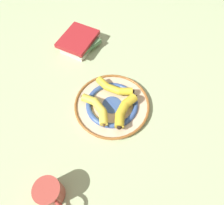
{
  "coord_description": "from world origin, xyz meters",
  "views": [
    {
      "loc": [
        0.49,
        -0.06,
        0.85
      ],
      "look_at": [
        0.01,
        0.03,
        0.04
      ],
      "focal_mm": 35.0,
      "sensor_mm": 36.0,
      "label": 1
    }
  ],
  "objects_px": {
    "banana_a": "(124,109)",
    "banana_c": "(113,88)",
    "coffee_mug": "(50,193)",
    "banana_b": "(98,108)",
    "decorative_bowl": "(112,105)",
    "book_stack": "(80,41)"
  },
  "relations": [
    {
      "from": "banana_b",
      "to": "banana_c",
      "type": "xyz_separation_m",
      "value": [
        -0.09,
        0.08,
        -0.0
      ]
    },
    {
      "from": "decorative_bowl",
      "to": "banana_b",
      "type": "height_order",
      "value": "banana_b"
    },
    {
      "from": "coffee_mug",
      "to": "banana_a",
      "type": "bearing_deg",
      "value": 96.81
    },
    {
      "from": "banana_c",
      "to": "coffee_mug",
      "type": "distance_m",
      "value": 0.49
    },
    {
      "from": "banana_b",
      "to": "book_stack",
      "type": "bearing_deg",
      "value": -21.16
    },
    {
      "from": "banana_a",
      "to": "banana_b",
      "type": "distance_m",
      "value": 0.11
    },
    {
      "from": "coffee_mug",
      "to": "book_stack",
      "type": "bearing_deg",
      "value": 132.31
    },
    {
      "from": "book_stack",
      "to": "banana_a",
      "type": "bearing_deg",
      "value": -118.66
    },
    {
      "from": "banana_b",
      "to": "banana_c",
      "type": "distance_m",
      "value": 0.12
    },
    {
      "from": "banana_c",
      "to": "decorative_bowl",
      "type": "bearing_deg",
      "value": -69.76
    },
    {
      "from": "banana_c",
      "to": "book_stack",
      "type": "height_order",
      "value": "same"
    },
    {
      "from": "decorative_bowl",
      "to": "banana_a",
      "type": "relative_size",
      "value": 2.09
    },
    {
      "from": "banana_b",
      "to": "decorative_bowl",
      "type": "bearing_deg",
      "value": -94.64
    },
    {
      "from": "book_stack",
      "to": "coffee_mug",
      "type": "xyz_separation_m",
      "value": [
        0.73,
        -0.18,
        0.02
      ]
    },
    {
      "from": "banana_a",
      "to": "banana_c",
      "type": "xyz_separation_m",
      "value": [
        -0.12,
        -0.03,
        -0.0
      ]
    },
    {
      "from": "banana_a",
      "to": "book_stack",
      "type": "relative_size",
      "value": 0.64
    },
    {
      "from": "decorative_bowl",
      "to": "book_stack",
      "type": "bearing_deg",
      "value": -166.76
    },
    {
      "from": "decorative_bowl",
      "to": "banana_b",
      "type": "xyz_separation_m",
      "value": [
        0.02,
        -0.07,
        0.03
      ]
    },
    {
      "from": "decorative_bowl",
      "to": "banana_a",
      "type": "height_order",
      "value": "banana_a"
    },
    {
      "from": "banana_b",
      "to": "coffee_mug",
      "type": "distance_m",
      "value": 0.37
    },
    {
      "from": "banana_a",
      "to": "banana_c",
      "type": "distance_m",
      "value": 0.12
    },
    {
      "from": "banana_a",
      "to": "coffee_mug",
      "type": "relative_size",
      "value": 1.19
    }
  ]
}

